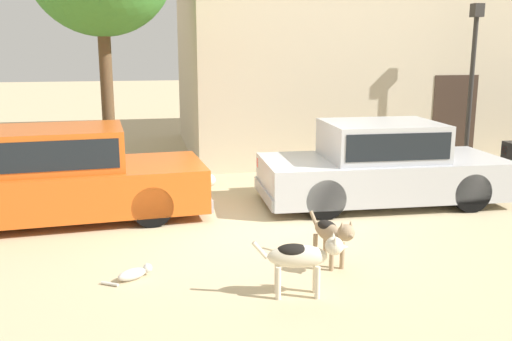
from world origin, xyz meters
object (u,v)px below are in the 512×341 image
(parked_sedan_nearest, at_px, (59,175))
(stray_cat, at_px, (134,273))
(street_lamp, at_px, (473,66))
(parked_sedan_second, at_px, (382,163))
(stray_dog_spotted, at_px, (332,233))
(stray_dog_tan, at_px, (303,255))

(parked_sedan_nearest, distance_m, stray_cat, 3.05)
(street_lamp, bearing_deg, parked_sedan_second, -145.05)
(stray_dog_spotted, height_order, stray_cat, stray_dog_spotted)
(stray_dog_spotted, bearing_deg, stray_dog_tan, -50.89)
(parked_sedan_nearest, distance_m, stray_dog_spotted, 4.60)
(parked_sedan_nearest, distance_m, stray_dog_tan, 4.70)
(parked_sedan_second, relative_size, street_lamp, 1.23)
(stray_dog_tan, distance_m, street_lamp, 7.92)
(parked_sedan_nearest, bearing_deg, street_lamp, 8.79)
(parked_sedan_nearest, bearing_deg, parked_sedan_second, -5.27)
(stray_cat, bearing_deg, parked_sedan_second, 1.88)
(stray_cat, bearing_deg, stray_dog_spotted, -31.11)
(parked_sedan_second, xyz_separation_m, stray_cat, (-4.32, -2.63, -0.64))
(parked_sedan_nearest, height_order, stray_cat, parked_sedan_nearest)
(stray_dog_tan, height_order, street_lamp, street_lamp)
(parked_sedan_second, relative_size, stray_dog_tan, 4.13)
(parked_sedan_second, distance_m, stray_dog_spotted, 3.29)
(stray_dog_spotted, bearing_deg, parked_sedan_nearest, -140.50)
(stray_dog_tan, bearing_deg, stray_cat, 164.62)
(stray_dog_spotted, relative_size, stray_dog_tan, 0.95)
(stray_dog_tan, relative_size, street_lamp, 0.30)
(parked_sedan_second, bearing_deg, stray_cat, -146.40)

